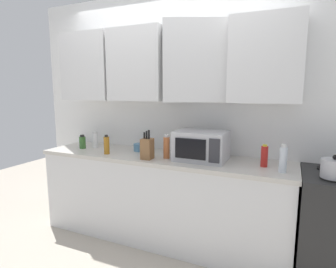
% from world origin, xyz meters
% --- Properties ---
extents(wall_back_with_cabinets, '(3.47, 0.55, 2.60)m').
position_xyz_m(wall_back_with_cabinets, '(0.00, -0.07, 1.58)').
color(wall_back_with_cabinets, white).
rests_on(wall_back_with_cabinets, ground_plane).
extents(counter_run, '(2.60, 0.63, 0.90)m').
position_xyz_m(counter_run, '(0.00, -0.30, 0.45)').
color(counter_run, silver).
rests_on(counter_run, ground_plane).
extents(kettle, '(0.18, 0.18, 0.18)m').
position_xyz_m(kettle, '(1.52, -0.46, 0.98)').
color(kettle, '#B2B2B7').
rests_on(kettle, stove_range).
extents(microwave, '(0.48, 0.37, 0.28)m').
position_xyz_m(microwave, '(0.43, -0.31, 1.04)').
color(microwave, '#B7B7BC').
rests_on(microwave, counter_run).
extents(knife_block, '(0.11, 0.13, 0.29)m').
position_xyz_m(knife_block, '(-0.06, -0.48, 1.00)').
color(knife_block, brown).
rests_on(knife_block, counter_run).
extents(bottle_clear_tall, '(0.06, 0.06, 0.23)m').
position_xyz_m(bottle_clear_tall, '(1.16, -0.42, 1.01)').
color(bottle_clear_tall, silver).
rests_on(bottle_clear_tall, counter_run).
extents(bottle_amber_vinegar, '(0.06, 0.06, 0.20)m').
position_xyz_m(bottle_amber_vinegar, '(-0.55, -0.46, 0.99)').
color(bottle_amber_vinegar, '#AD701E').
rests_on(bottle_amber_vinegar, counter_run).
extents(bottle_spice_jar, '(0.06, 0.06, 0.24)m').
position_xyz_m(bottle_spice_jar, '(0.10, -0.38, 1.01)').
color(bottle_spice_jar, '#BC6638').
rests_on(bottle_spice_jar, counter_run).
extents(bottle_red_sauce, '(0.06, 0.06, 0.20)m').
position_xyz_m(bottle_red_sauce, '(1.01, -0.31, 0.99)').
color(bottle_red_sauce, red).
rests_on(bottle_red_sauce, counter_run).
extents(bottle_green_oil, '(0.07, 0.07, 0.16)m').
position_xyz_m(bottle_green_oil, '(-0.97, -0.35, 0.97)').
color(bottle_green_oil, '#386B2D').
rests_on(bottle_green_oil, counter_run).
extents(bottle_white_jar, '(0.07, 0.07, 0.19)m').
position_xyz_m(bottle_white_jar, '(-0.87, -0.25, 0.99)').
color(bottle_white_jar, white).
rests_on(bottle_white_jar, counter_run).
extents(bowl_ceramic_small, '(0.14, 0.14, 0.08)m').
position_xyz_m(bowl_ceramic_small, '(-0.30, -0.19, 0.94)').
color(bowl_ceramic_small, teal).
rests_on(bowl_ceramic_small, counter_run).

